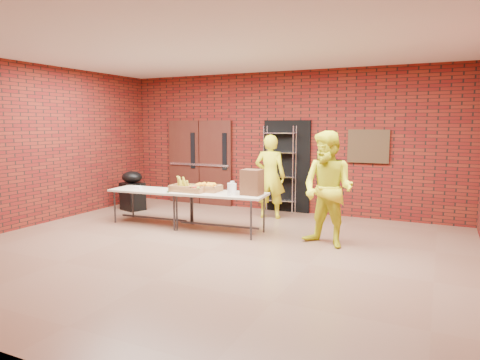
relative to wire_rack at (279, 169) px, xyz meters
name	(u,v)px	position (x,y,z in m)	size (l,w,h in m)	color
room	(208,151)	(0.02, -3.32, 0.61)	(8.08, 7.08, 3.28)	brown
double_doors	(200,162)	(-2.17, 0.12, 0.07)	(1.78, 0.12, 2.10)	#3F1A12
dark_doorway	(287,166)	(0.12, 0.14, 0.06)	(1.10, 0.06, 2.10)	black
bronze_plaque	(368,146)	(1.92, 0.13, 0.56)	(0.85, 0.04, 0.70)	#403119
wire_rack	(279,169)	(0.00, 0.00, 0.00)	(0.72, 0.24, 1.98)	silver
table_left	(153,192)	(-1.92, -2.18, -0.35)	(1.74, 0.81, 0.70)	#C3B695
table_right	(219,196)	(-0.40, -2.19, -0.31)	(1.86, 0.92, 0.74)	#C3B695
basket_bananas	(185,188)	(-1.09, -2.28, -0.18)	(0.50, 0.39, 0.15)	#AB7B44
basket_oranges	(207,188)	(-0.69, -2.11, -0.18)	(0.49, 0.38, 0.15)	#AB7B44
basket_apples	(194,189)	(-0.86, -2.32, -0.20)	(0.41, 0.32, 0.13)	#AB7B44
muffin_tray	(178,189)	(-1.29, -2.21, -0.24)	(0.43, 0.43, 0.11)	#124715
napkin_box	(137,187)	(-2.27, -2.22, -0.26)	(0.16, 0.11, 0.05)	white
coffee_dispenser	(252,182)	(0.24, -2.12, -0.02)	(0.35, 0.31, 0.46)	brown
cup_stack_front	(234,189)	(-0.04, -2.27, -0.14)	(0.07, 0.07, 0.21)	white
cup_stack_mid	(230,190)	(-0.06, -2.41, -0.13)	(0.08, 0.08, 0.23)	white
cup_stack_back	(233,187)	(-0.15, -2.11, -0.14)	(0.08, 0.08, 0.23)	white
covered_grill	(132,191)	(-3.20, -1.25, -0.53)	(0.61, 0.56, 0.92)	black
volunteer_woman	(270,177)	(0.03, -0.67, -0.09)	(0.66, 0.43, 1.80)	yellow
volunteer_man	(328,189)	(1.67, -2.26, -0.03)	(0.93, 0.72, 1.91)	yellow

